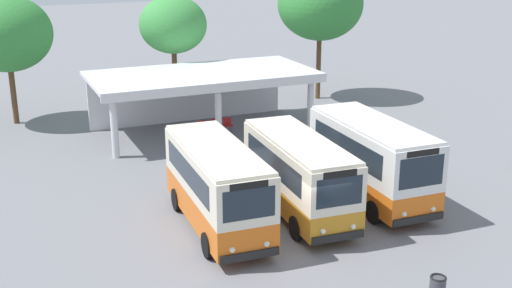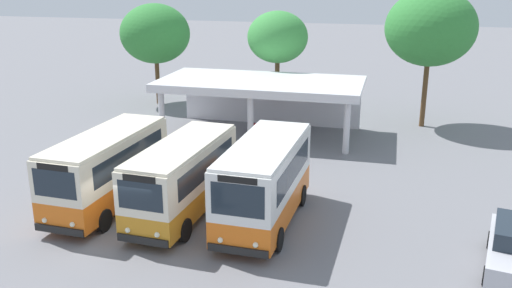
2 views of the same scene
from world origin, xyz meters
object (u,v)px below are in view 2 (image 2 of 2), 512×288
(city_bus_middle_cream, at_px, (264,180))
(waiting_chair_middle_seat, at_px, (276,131))
(waiting_chair_second_from_end, at_px, (265,130))
(city_bus_second_in_row, at_px, (183,176))
(waiting_chair_end_by_column, at_px, (252,129))
(city_bus_nearest_orange, at_px, (107,167))

(city_bus_middle_cream, xyz_separation_m, waiting_chair_middle_seat, (-1.95, 11.32, -1.32))
(waiting_chair_second_from_end, bearing_deg, city_bus_second_in_row, -93.47)
(waiting_chair_end_by_column, bearing_deg, waiting_chair_middle_seat, -0.17)
(city_bus_middle_cream, xyz_separation_m, waiting_chair_second_from_end, (-2.70, 11.38, -1.32))
(city_bus_second_in_row, distance_m, waiting_chair_end_by_column, 11.46)
(city_bus_middle_cream, distance_m, waiting_chair_middle_seat, 11.56)
(city_bus_second_in_row, xyz_separation_m, waiting_chair_end_by_column, (-0.05, 11.40, -1.19))
(city_bus_second_in_row, bearing_deg, city_bus_middle_cream, 1.38)
(city_bus_middle_cream, bearing_deg, waiting_chair_middle_seat, 99.79)
(city_bus_second_in_row, xyz_separation_m, waiting_chair_second_from_end, (0.69, 11.46, -1.19))
(waiting_chair_second_from_end, relative_size, waiting_chair_middle_seat, 1.00)
(city_bus_nearest_orange, bearing_deg, waiting_chair_second_from_end, 70.34)
(city_bus_second_in_row, distance_m, waiting_chair_middle_seat, 11.55)
(waiting_chair_end_by_column, height_order, waiting_chair_middle_seat, same)
(city_bus_second_in_row, xyz_separation_m, city_bus_middle_cream, (3.39, 0.08, 0.13))
(waiting_chair_middle_seat, bearing_deg, waiting_chair_second_from_end, 175.42)
(city_bus_nearest_orange, relative_size, waiting_chair_second_from_end, 8.30)
(city_bus_nearest_orange, xyz_separation_m, city_bus_second_in_row, (3.39, -0.02, -0.07))
(city_bus_second_in_row, xyz_separation_m, waiting_chair_middle_seat, (1.44, 11.40, -1.19))
(city_bus_nearest_orange, xyz_separation_m, city_bus_middle_cream, (6.78, 0.06, 0.06))
(city_bus_nearest_orange, distance_m, city_bus_middle_cream, 6.78)
(city_bus_nearest_orange, distance_m, city_bus_second_in_row, 3.39)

